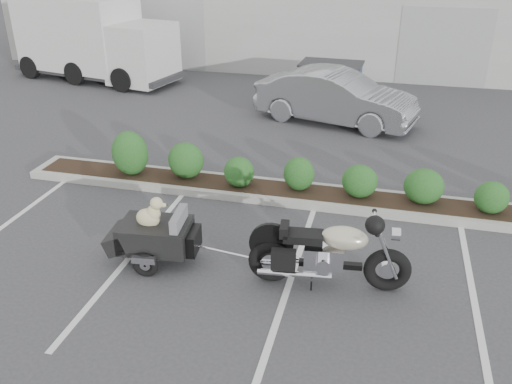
% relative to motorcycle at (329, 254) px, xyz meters
% --- Properties ---
extents(ground, '(90.00, 90.00, 0.00)m').
position_rel_motorcycle_xyz_m(ground, '(-1.76, 0.65, -0.56)').
color(ground, '#38383A').
rests_on(ground, ground).
extents(planter_kerb, '(12.00, 1.00, 0.15)m').
position_rel_motorcycle_xyz_m(planter_kerb, '(-0.76, 2.85, -0.48)').
color(planter_kerb, '#9E9E93').
rests_on(planter_kerb, ground).
extents(building, '(26.00, 10.00, 4.00)m').
position_rel_motorcycle_xyz_m(building, '(-1.76, 17.65, 1.44)').
color(building, '#9EA099').
rests_on(building, ground).
extents(motorcycle, '(2.44, 0.89, 1.40)m').
position_rel_motorcycle_xyz_m(motorcycle, '(0.00, 0.00, 0.00)').
color(motorcycle, black).
rests_on(motorcycle, ground).
extents(pet_trailer, '(1.96, 1.10, 1.16)m').
position_rel_motorcycle_xyz_m(pet_trailer, '(-2.79, 0.02, -0.07)').
color(pet_trailer, black).
rests_on(pet_trailer, ground).
extents(sedan, '(4.64, 2.60, 1.45)m').
position_rel_motorcycle_xyz_m(sedan, '(-0.80, 7.79, 0.17)').
color(sedan, '#A2A3A9').
rests_on(sedan, ground).
extents(dumpster, '(1.93, 1.36, 1.23)m').
position_rel_motorcycle_xyz_m(dumpster, '(-1.19, 9.73, 0.07)').
color(dumpster, navy).
rests_on(dumpster, ground).
extents(delivery_truck, '(6.45, 3.24, 2.83)m').
position_rel_motorcycle_xyz_m(delivery_truck, '(-9.66, 10.61, 0.80)').
color(delivery_truck, silver).
rests_on(delivery_truck, ground).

